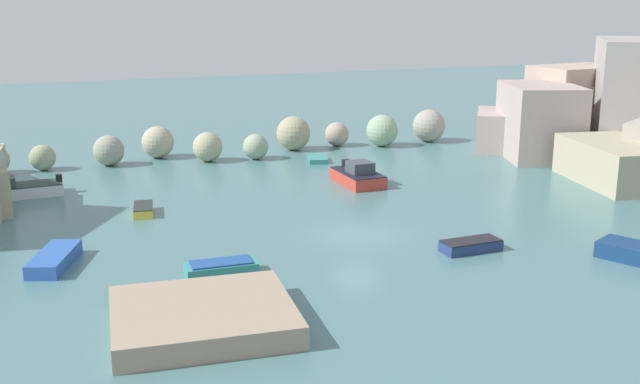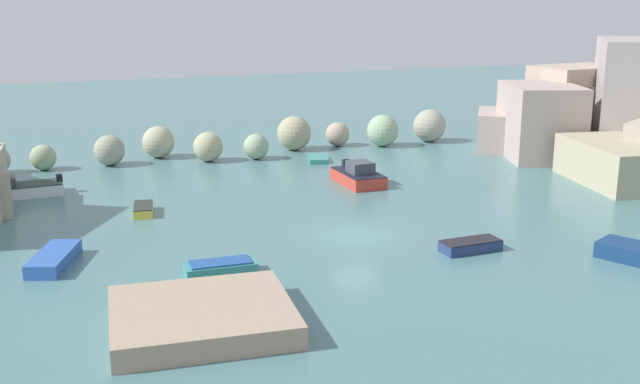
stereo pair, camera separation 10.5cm
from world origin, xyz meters
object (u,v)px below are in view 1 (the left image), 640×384
(moored_boat_1, at_px, (221,269))
(stone_dock, at_px, (203,317))
(moored_boat_2, at_px, (54,259))
(moored_boat_4, at_px, (190,327))
(moored_boat_6, at_px, (14,190))
(moored_boat_7, at_px, (318,159))
(moored_boat_8, at_px, (143,210))
(moored_boat_0, at_px, (358,176))
(moored_boat_3, at_px, (471,245))

(moored_boat_1, bearing_deg, stone_dock, 71.48)
(stone_dock, relative_size, moored_boat_2, 1.59)
(moored_boat_4, relative_size, moored_boat_6, 0.46)
(moored_boat_6, height_order, moored_boat_7, moored_boat_6)
(moored_boat_1, height_order, moored_boat_8, moored_boat_1)
(moored_boat_1, height_order, moored_boat_6, moored_boat_6)
(moored_boat_1, relative_size, moored_boat_7, 1.21)
(moored_boat_0, relative_size, moored_boat_3, 1.44)
(moored_boat_0, bearing_deg, moored_boat_6, -103.44)
(stone_dock, distance_m, moored_boat_3, 14.68)
(moored_boat_1, bearing_deg, moored_boat_6, -61.51)
(moored_boat_7, height_order, moored_boat_8, moored_boat_8)
(moored_boat_0, distance_m, moored_boat_2, 21.44)
(moored_boat_3, distance_m, moored_boat_7, 21.83)
(moored_boat_6, bearing_deg, moored_boat_3, 134.62)
(moored_boat_0, height_order, moored_boat_8, moored_boat_0)
(moored_boat_4, relative_size, moored_boat_8, 0.99)
(moored_boat_1, distance_m, moored_boat_2, 7.95)
(stone_dock, distance_m, moored_boat_7, 29.59)
(stone_dock, bearing_deg, moored_boat_3, 16.11)
(moored_boat_7, bearing_deg, moored_boat_1, -15.63)
(moored_boat_3, xyz_separation_m, moored_boat_6, (-20.95, 18.78, 0.20))
(moored_boat_2, bearing_deg, moored_boat_0, -44.37)
(stone_dock, relative_size, moored_boat_3, 2.24)
(moored_boat_0, xyz_separation_m, moored_boat_7, (-0.03, 7.51, -0.38))
(moored_boat_8, bearing_deg, moored_boat_1, 18.30)
(moored_boat_0, distance_m, moored_boat_4, 23.95)
(stone_dock, distance_m, moored_boat_8, 16.27)
(moored_boat_0, relative_size, moored_boat_8, 1.69)
(moored_boat_3, bearing_deg, moored_boat_8, 137.32)
(moored_boat_2, distance_m, moored_boat_8, 8.78)
(stone_dock, distance_m, moored_boat_1, 5.49)
(moored_boat_2, distance_m, moored_boat_7, 25.59)
(moored_boat_7, distance_m, moored_boat_8, 17.19)
(moored_boat_2, relative_size, moored_boat_4, 1.66)
(moored_boat_3, bearing_deg, moored_boat_1, 173.35)
(moored_boat_0, relative_size, moored_boat_2, 1.02)
(stone_dock, relative_size, moored_boat_4, 2.65)
(moored_boat_2, bearing_deg, moored_boat_3, -84.83)
(moored_boat_0, xyz_separation_m, moored_boat_2, (-19.31, -9.31, -0.24))
(moored_boat_6, bearing_deg, moored_boat_2, 94.25)
(moored_boat_3, distance_m, moored_boat_6, 28.13)
(moored_boat_0, relative_size, moored_boat_1, 1.34)
(moored_boat_4, bearing_deg, stone_dock, -22.51)
(moored_boat_4, height_order, moored_boat_7, moored_boat_4)
(moored_boat_7, bearing_deg, moored_boat_0, 15.40)
(moored_boat_4, bearing_deg, moored_boat_7, 7.65)
(moored_boat_4, distance_m, moored_boat_7, 30.17)
(moored_boat_2, distance_m, moored_boat_4, 10.39)
(moored_boat_0, height_order, moored_boat_2, moored_boat_0)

